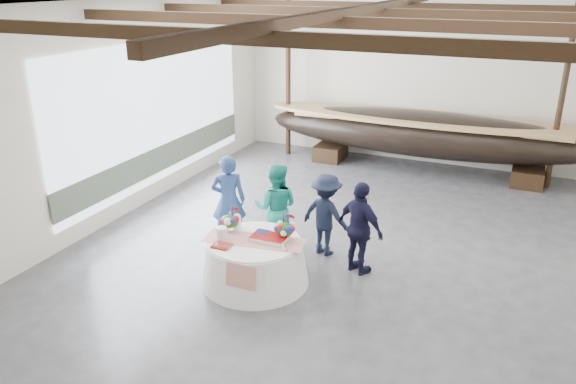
% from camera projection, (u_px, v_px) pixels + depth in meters
% --- Properties ---
extents(floor, '(10.00, 12.00, 0.01)m').
position_uv_depth(floor, '(349.00, 247.00, 10.88)').
color(floor, '#3D3D42').
rests_on(floor, ground).
extents(wall_back, '(10.00, 0.02, 4.50)m').
position_uv_depth(wall_back, '(420.00, 81.00, 15.20)').
color(wall_back, silver).
rests_on(wall_back, ground).
extents(wall_front, '(10.00, 0.02, 4.50)m').
position_uv_depth(wall_front, '(150.00, 300.00, 4.94)').
color(wall_front, silver).
rests_on(wall_front, ground).
extents(wall_left, '(0.02, 12.00, 4.50)m').
position_uv_depth(wall_left, '(128.00, 110.00, 11.93)').
color(wall_left, silver).
rests_on(wall_left, ground).
extents(ceiling, '(10.00, 12.00, 0.01)m').
position_uv_depth(ceiling, '(359.00, 2.00, 9.26)').
color(ceiling, white).
rests_on(ceiling, wall_back).
extents(pavilion_structure, '(9.80, 11.76, 4.50)m').
position_uv_depth(pavilion_structure, '(372.00, 29.00, 10.18)').
color(pavilion_structure, black).
rests_on(pavilion_structure, ground).
extents(open_bay, '(0.03, 7.00, 3.20)m').
position_uv_depth(open_bay, '(160.00, 119.00, 12.92)').
color(open_bay, silver).
rests_on(open_bay, ground).
extents(longboat_display, '(8.71, 1.74, 1.63)m').
position_uv_depth(longboat_display, '(425.00, 133.00, 14.71)').
color(longboat_display, black).
rests_on(longboat_display, ground).
extents(banquet_table, '(1.83, 1.83, 0.79)m').
position_uv_depth(banquet_table, '(255.00, 261.00, 9.50)').
color(banquet_table, white).
rests_on(banquet_table, ground).
extents(tabletop_items, '(1.75, 0.95, 0.40)m').
position_uv_depth(tabletop_items, '(255.00, 229.00, 9.44)').
color(tabletop_items, '#B42212').
rests_on(tabletop_items, banquet_table).
extents(guest_woman_blue, '(0.79, 0.69, 1.81)m').
position_uv_depth(guest_woman_blue, '(229.00, 200.00, 10.70)').
color(guest_woman_blue, navy).
rests_on(guest_woman_blue, ground).
extents(guest_woman_teal, '(0.98, 0.85, 1.73)m').
position_uv_depth(guest_woman_teal, '(276.00, 208.00, 10.46)').
color(guest_woman_teal, teal).
rests_on(guest_woman_teal, ground).
extents(guest_man_left, '(1.13, 0.81, 1.57)m').
position_uv_depth(guest_man_left, '(326.00, 215.00, 10.36)').
color(guest_man_left, black).
rests_on(guest_man_left, ground).
extents(guest_man_right, '(1.07, 0.81, 1.68)m').
position_uv_depth(guest_man_right, '(360.00, 229.00, 9.66)').
color(guest_man_right, black).
rests_on(guest_man_right, ground).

